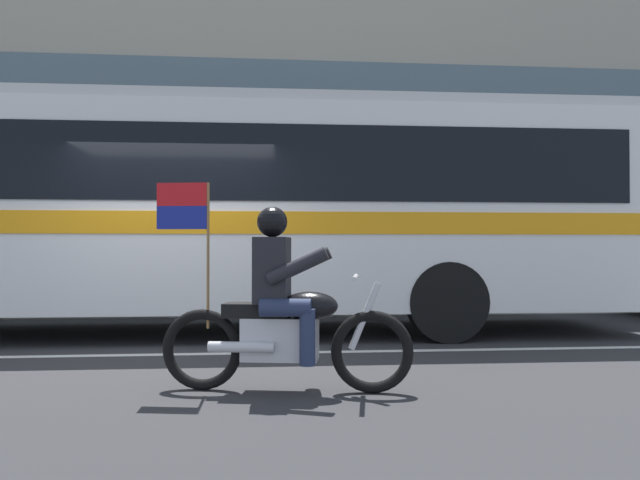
{
  "coord_description": "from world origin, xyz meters",
  "views": [
    {
      "loc": [
        1.09,
        -7.88,
        1.21
      ],
      "look_at": [
        1.79,
        -0.44,
        1.31
      ],
      "focal_mm": 35.22,
      "sensor_mm": 36.0,
      "label": 1
    }
  ],
  "objects": [
    {
      "name": "lane_center_stripe",
      "position": [
        0.0,
        -0.6,
        0.0
      ],
      "size": [
        26.6,
        0.14,
        0.01
      ],
      "primitive_type": "cube",
      "color": "silver",
      "rests_on": "ground_plane"
    },
    {
      "name": "transit_bus",
      "position": [
        -0.09,
        1.19,
        1.88
      ],
      "size": [
        12.99,
        2.71,
        3.22
      ],
      "color": "white",
      "rests_on": "ground_plane"
    },
    {
      "name": "office_building_facade",
      "position": [
        0.0,
        7.39,
        7.13
      ],
      "size": [
        28.0,
        0.89,
        14.25
      ],
      "color": "gray",
      "rests_on": "ground_plane"
    },
    {
      "name": "motorcycle_with_rider",
      "position": [
        1.27,
        -2.56,
        0.67
      ],
      "size": [
        2.17,
        0.71,
        1.78
      ],
      "color": "black",
      "rests_on": "ground_plane"
    },
    {
      "name": "ground_plane",
      "position": [
        0.0,
        0.0,
        0.0
      ],
      "size": [
        60.0,
        60.0,
        0.0
      ],
      "primitive_type": "plane",
      "color": "#2B2B2D"
    },
    {
      "name": "sidewalk_curb",
      "position": [
        0.0,
        5.1,
        0.07
      ],
      "size": [
        28.0,
        3.8,
        0.15
      ],
      "primitive_type": "cube",
      "color": "#B7B2A8",
      "rests_on": "ground_plane"
    }
  ]
}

